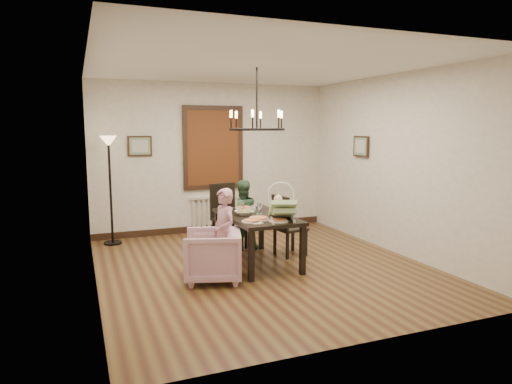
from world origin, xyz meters
TOP-DOWN VIEW (x-y plane):
  - room_shell at (0.00, 0.37)m, footprint 4.51×5.00m
  - dining_table at (-0.02, 0.19)m, footprint 0.89×1.56m
  - chair_far at (-0.12, 1.17)m, footprint 0.57×0.57m
  - chair_right at (0.63, 0.42)m, footprint 0.48×0.48m
  - armchair at (-0.83, -0.29)m, footprint 0.91×0.90m
  - elderly_woman at (-0.65, -0.24)m, footprint 0.30×0.40m
  - seated_man at (0.04, 1.00)m, footprint 0.48×0.38m
  - baby_bouncer at (0.16, -0.29)m, footprint 0.56×0.65m
  - salad_bowl at (-0.20, 0.24)m, footprint 0.31×0.31m
  - pizza_platter at (-0.13, -0.16)m, footprint 0.29×0.29m
  - drinking_glass at (-0.04, 0.11)m, footprint 0.07×0.07m
  - window_blinds at (0.00, 2.46)m, footprint 1.00×0.03m
  - radiator at (0.00, 2.48)m, footprint 0.92×0.12m
  - picture_back at (-1.35, 2.47)m, footprint 0.42×0.03m
  - picture_right at (2.21, 0.90)m, footprint 0.03×0.42m
  - floor_lamp at (-1.90, 2.15)m, footprint 0.30×0.30m
  - chandelier at (-0.02, 0.19)m, footprint 0.80×0.80m

SIDE VIEW (x-z plane):
  - armchair at x=-0.83m, z-range 0.00..0.66m
  - radiator at x=0.00m, z-range 0.04..0.66m
  - seated_man at x=0.04m, z-range 0.00..0.95m
  - chair_right at x=0.63m, z-range 0.00..0.96m
  - elderly_woman at x=-0.65m, z-range 0.00..0.99m
  - chair_far at x=-0.12m, z-range 0.00..1.07m
  - dining_table at x=-0.02m, z-range 0.28..1.00m
  - pizza_platter at x=-0.13m, z-range 0.72..0.76m
  - salad_bowl at x=-0.20m, z-range 0.72..0.80m
  - drinking_glass at x=-0.04m, z-range 0.72..0.86m
  - floor_lamp at x=-1.90m, z-range 0.00..1.80m
  - baby_bouncer at x=0.16m, z-range 0.72..1.08m
  - room_shell at x=0.00m, z-range -0.01..2.80m
  - window_blinds at x=0.00m, z-range 0.90..2.30m
  - picture_back at x=-1.35m, z-range 1.47..1.83m
  - picture_right at x=2.21m, z-range 1.47..1.83m
  - chandelier at x=-0.02m, z-range 1.93..1.97m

